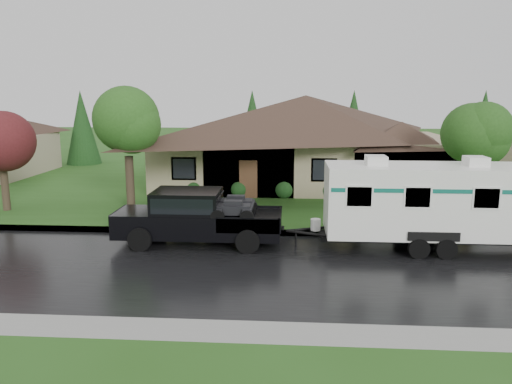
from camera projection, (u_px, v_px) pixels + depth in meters
ground at (261, 250)px, 18.87m from camera, size 140.00×140.00×0.00m
road at (258, 268)px, 16.91m from camera, size 140.00×8.00×0.01m
curb at (264, 232)px, 21.05m from camera, size 140.00×0.50×0.15m
lawn at (274, 181)px, 33.54m from camera, size 140.00×26.00×0.15m
house_main at (310, 130)px, 31.57m from camera, size 19.44×10.80×6.90m
tree_left_green at (127, 124)px, 24.19m from camera, size 3.68×3.68×6.10m
tree_red at (1, 142)px, 24.15m from camera, size 2.95×2.95×4.89m
tree_right_green at (476, 136)px, 23.90m from camera, size 3.22×3.22×5.33m
shrub_row at (307, 189)px, 27.71m from camera, size 13.60×1.00×1.00m
pickup_truck at (195, 215)px, 19.52m from camera, size 6.42×2.44×2.14m
travel_trailer at (426, 200)px, 18.79m from camera, size 7.92×2.78×3.55m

